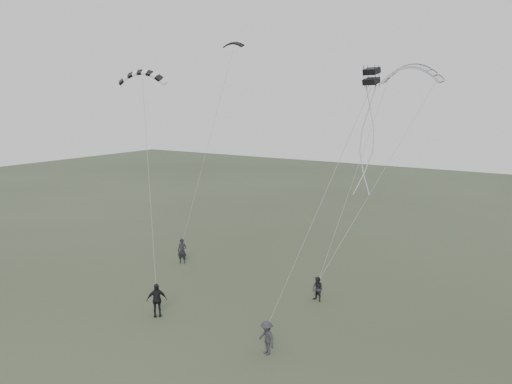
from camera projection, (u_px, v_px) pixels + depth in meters
The scene contains 9 objects.
ground at pixel (185, 318), 27.47m from camera, with size 140.00×140.00×0.00m, color #333D29.
flyer_left at pixel (182, 251), 36.56m from camera, with size 0.67×0.44×1.85m, color black.
flyer_right at pixel (318, 289), 29.65m from camera, with size 0.72×0.56×1.49m, color #232327.
flyer_center at pixel (157, 300), 27.55m from camera, with size 1.10×0.46×1.88m, color black.
flyer_far at pixel (267, 338), 23.43m from camera, with size 1.06×0.61×1.64m, color #2E2D34.
kite_dark_small at pixel (233, 43), 36.64m from camera, with size 1.55×0.47×0.51m, color black, non-canonical shape.
kite_pale_large at pixel (412, 66), 32.64m from camera, with size 4.01×0.90×1.64m, color #B3B6B9, non-canonical shape.
kite_striped at pixel (142, 72), 30.76m from camera, with size 2.91×0.73×1.15m, color black, non-canonical shape.
kite_box at pixel (371, 76), 22.55m from camera, with size 0.60×0.60×0.70m, color black, non-canonical shape.
Camera 1 is at (17.12, -19.65, 11.80)m, focal length 35.00 mm.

